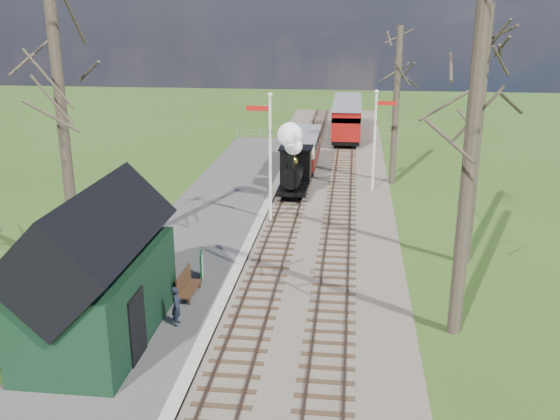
{
  "coord_description": "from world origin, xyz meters",
  "views": [
    {
      "loc": [
        3.08,
        -12.24,
        9.7
      ],
      "look_at": [
        0.11,
        13.03,
        1.6
      ],
      "focal_mm": 40.0,
      "sensor_mm": 36.0,
      "label": 1
    }
  ],
  "objects_px": {
    "semaphore_near": "(269,149)",
    "red_carriage_b": "(347,112)",
    "coach": "(303,149)",
    "red_carriage_a": "(346,123)",
    "sign_board": "(201,266)",
    "person": "(177,306)",
    "locomotive": "(294,163)",
    "semaphore_far": "(376,133)",
    "station_shed": "(97,275)",
    "bench": "(186,284)"
  },
  "relations": [
    {
      "from": "station_shed",
      "to": "semaphore_far",
      "type": "relative_size",
      "value": 1.1
    },
    {
      "from": "red_carriage_a",
      "to": "sign_board",
      "type": "height_order",
      "value": "red_carriage_a"
    },
    {
      "from": "station_shed",
      "to": "locomotive",
      "type": "xyz_separation_m",
      "value": [
        4.29,
        16.48,
        -0.34
      ]
    },
    {
      "from": "red_carriage_a",
      "to": "bench",
      "type": "distance_m",
      "value": 28.63
    },
    {
      "from": "coach",
      "to": "sign_board",
      "type": "relative_size",
      "value": 6.68
    },
    {
      "from": "person",
      "to": "red_carriage_a",
      "type": "bearing_deg",
      "value": -12.97
    },
    {
      "from": "red_carriage_b",
      "to": "bench",
      "type": "bearing_deg",
      "value": -98.61
    },
    {
      "from": "red_carriage_a",
      "to": "person",
      "type": "height_order",
      "value": "red_carriage_a"
    },
    {
      "from": "semaphore_far",
      "to": "red_carriage_a",
      "type": "height_order",
      "value": "semaphore_far"
    },
    {
      "from": "coach",
      "to": "red_carriage_b",
      "type": "distance_m",
      "value": 14.53
    },
    {
      "from": "locomotive",
      "to": "semaphore_near",
      "type": "bearing_deg",
      "value": -99.6
    },
    {
      "from": "locomotive",
      "to": "red_carriage_b",
      "type": "distance_m",
      "value": 20.53
    },
    {
      "from": "semaphore_far",
      "to": "red_carriage_a",
      "type": "bearing_deg",
      "value": 97.58
    },
    {
      "from": "semaphore_near",
      "to": "locomotive",
      "type": "height_order",
      "value": "semaphore_near"
    },
    {
      "from": "station_shed",
      "to": "coach",
      "type": "relative_size",
      "value": 0.95
    },
    {
      "from": "semaphore_near",
      "to": "semaphore_far",
      "type": "relative_size",
      "value": 1.09
    },
    {
      "from": "station_shed",
      "to": "semaphore_near",
      "type": "height_order",
      "value": "semaphore_near"
    },
    {
      "from": "bench",
      "to": "person",
      "type": "distance_m",
      "value": 2.12
    },
    {
      "from": "coach",
      "to": "person",
      "type": "bearing_deg",
      "value": -95.97
    },
    {
      "from": "sign_board",
      "to": "coach",
      "type": "bearing_deg",
      "value": 82.55
    },
    {
      "from": "semaphore_near",
      "to": "coach",
      "type": "height_order",
      "value": "semaphore_near"
    },
    {
      "from": "red_carriage_b",
      "to": "semaphore_far",
      "type": "bearing_deg",
      "value": -84.62
    },
    {
      "from": "red_carriage_b",
      "to": "sign_board",
      "type": "relative_size",
      "value": 5.58
    },
    {
      "from": "red_carriage_a",
      "to": "semaphore_near",
      "type": "bearing_deg",
      "value": -99.88
    },
    {
      "from": "coach",
      "to": "red_carriage_a",
      "type": "xyz_separation_m",
      "value": [
        2.6,
        8.8,
        0.19
      ]
    },
    {
      "from": "red_carriage_a",
      "to": "bench",
      "type": "xyz_separation_m",
      "value": [
        -5.1,
        -28.16,
        -0.98
      ]
    },
    {
      "from": "sign_board",
      "to": "red_carriage_a",
      "type": "bearing_deg",
      "value": 79.51
    },
    {
      "from": "red_carriage_a",
      "to": "red_carriage_b",
      "type": "bearing_deg",
      "value": 90.0
    },
    {
      "from": "semaphore_near",
      "to": "bench",
      "type": "relative_size",
      "value": 3.85
    },
    {
      "from": "person",
      "to": "semaphore_near",
      "type": "bearing_deg",
      "value": -11.57
    },
    {
      "from": "sign_board",
      "to": "person",
      "type": "height_order",
      "value": "person"
    },
    {
      "from": "sign_board",
      "to": "person",
      "type": "xyz_separation_m",
      "value": [
        0.08,
        -3.64,
        0.15
      ]
    },
    {
      "from": "semaphore_near",
      "to": "person",
      "type": "height_order",
      "value": "semaphore_near"
    },
    {
      "from": "locomotive",
      "to": "red_carriage_a",
      "type": "relative_size",
      "value": 0.75
    },
    {
      "from": "station_shed",
      "to": "red_carriage_a",
      "type": "relative_size",
      "value": 1.14
    },
    {
      "from": "sign_board",
      "to": "person",
      "type": "relative_size",
      "value": 0.77
    },
    {
      "from": "station_shed",
      "to": "coach",
      "type": "height_order",
      "value": "station_shed"
    },
    {
      "from": "coach",
      "to": "red_carriage_b",
      "type": "relative_size",
      "value": 1.2
    },
    {
      "from": "locomotive",
      "to": "person",
      "type": "relative_size",
      "value": 3.19
    },
    {
      "from": "semaphore_near",
      "to": "red_carriage_b",
      "type": "bearing_deg",
      "value": 82.27
    },
    {
      "from": "red_carriage_b",
      "to": "red_carriage_a",
      "type": "bearing_deg",
      "value": -90.0
    },
    {
      "from": "bench",
      "to": "sign_board",
      "type": "bearing_deg",
      "value": 83.75
    },
    {
      "from": "station_shed",
      "to": "locomotive",
      "type": "distance_m",
      "value": 17.03
    },
    {
      "from": "station_shed",
      "to": "semaphore_far",
      "type": "xyz_separation_m",
      "value": [
        8.67,
        18.0,
        1.08
      ]
    },
    {
      "from": "bench",
      "to": "locomotive",
      "type": "bearing_deg",
      "value": 79.42
    },
    {
      "from": "coach",
      "to": "person",
      "type": "distance_m",
      "value": 21.58
    },
    {
      "from": "semaphore_near",
      "to": "locomotive",
      "type": "relative_size",
      "value": 1.5
    },
    {
      "from": "coach",
      "to": "sign_board",
      "type": "distance_m",
      "value": 17.98
    },
    {
      "from": "coach",
      "to": "semaphore_near",
      "type": "bearing_deg",
      "value": -94.18
    },
    {
      "from": "semaphore_far",
      "to": "coach",
      "type": "relative_size",
      "value": 0.86
    }
  ]
}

